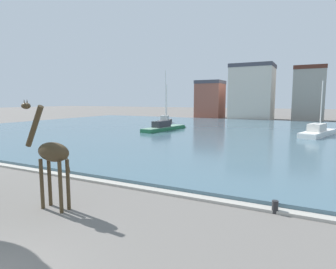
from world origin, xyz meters
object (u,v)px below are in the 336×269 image
sailboat_green (167,128)px  mooring_bollard (275,207)px  sailboat_black (165,121)px  giraffe_statue (51,154)px  sailboat_white (320,133)px

sailboat_green → mooring_bollard: (16.54, -22.88, -0.28)m
sailboat_green → sailboat_black: size_ratio=1.02×
sailboat_green → giraffe_statue: bearing=-72.1°
giraffe_statue → sailboat_green: (-8.52, 26.42, -1.71)m
sailboat_green → sailboat_white: (18.47, 2.69, 0.04)m
mooring_bollard → sailboat_black: bearing=123.6°
giraffe_statue → sailboat_black: size_ratio=0.46×
sailboat_white → mooring_bollard: bearing=-94.3°
sailboat_white → mooring_bollard: sailboat_white is taller
giraffe_statue → mooring_bollard: giraffe_statue is taller
giraffe_statue → sailboat_white: (9.95, 29.10, -1.66)m
giraffe_statue → sailboat_black: 39.54m
giraffe_statue → sailboat_green: sailboat_green is taller
sailboat_green → sailboat_black: 11.88m
giraffe_statue → mooring_bollard: size_ratio=8.76×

